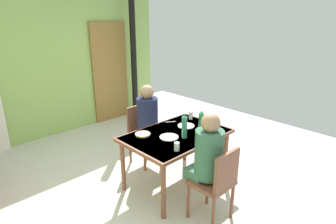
# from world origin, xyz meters

# --- Properties ---
(ground_plane) EXTENTS (7.10, 7.10, 0.00)m
(ground_plane) POSITION_xyz_m (0.00, 0.00, 0.00)
(ground_plane) COLOR beige
(wall_back) EXTENTS (4.68, 0.10, 2.73)m
(wall_back) POSITION_xyz_m (0.00, 2.73, 1.37)
(wall_back) COLOR #93BA5F
(wall_back) RESTS_ON ground_plane
(door_wooden) EXTENTS (0.80, 0.05, 2.00)m
(door_wooden) POSITION_xyz_m (1.23, 2.65, 1.00)
(door_wooden) COLOR olive
(door_wooden) RESTS_ON ground_plane
(stove_pipe_column) EXTENTS (0.12, 0.12, 2.73)m
(stove_pipe_column) POSITION_xyz_m (1.64, 2.38, 1.37)
(stove_pipe_column) COLOR black
(stove_pipe_column) RESTS_ON ground_plane
(dining_table) EXTENTS (1.29, 0.87, 0.73)m
(dining_table) POSITION_xyz_m (0.42, -0.04, 0.65)
(dining_table) COLOR brown
(dining_table) RESTS_ON ground_plane
(chair_near_diner) EXTENTS (0.40, 0.40, 0.87)m
(chair_near_diner) POSITION_xyz_m (0.21, -0.83, 0.50)
(chair_near_diner) COLOR brown
(chair_near_diner) RESTS_ON ground_plane
(chair_far_diner) EXTENTS (0.40, 0.40, 0.87)m
(chair_far_diner) POSITION_xyz_m (0.51, 0.75, 0.50)
(chair_far_diner) COLOR brown
(chair_far_diner) RESTS_ON ground_plane
(person_near_diner) EXTENTS (0.30, 0.37, 0.77)m
(person_near_diner) POSITION_xyz_m (0.21, -0.69, 0.78)
(person_near_diner) COLOR #426F55
(person_near_diner) RESTS_ON ground_plane
(person_far_diner) EXTENTS (0.30, 0.37, 0.77)m
(person_far_diner) POSITION_xyz_m (0.51, 0.62, 0.78)
(person_far_diner) COLOR #142C3D
(person_far_diner) RESTS_ON ground_plane
(water_bottle_green_near) EXTENTS (0.07, 0.07, 0.30)m
(water_bottle_green_near) POSITION_xyz_m (0.40, -0.18, 0.87)
(water_bottle_green_near) COLOR #398A6A
(water_bottle_green_near) RESTS_ON dining_table
(water_bottle_green_far) EXTENTS (0.07, 0.07, 0.31)m
(water_bottle_green_far) POSITION_xyz_m (0.64, -0.25, 0.87)
(water_bottle_green_far) COLOR #267F4C
(water_bottle_green_far) RESTS_ON dining_table
(serving_bowl_center) EXTENTS (0.17, 0.17, 0.05)m
(serving_bowl_center) POSITION_xyz_m (0.87, -0.15, 0.75)
(serving_bowl_center) COLOR #F1E8CB
(serving_bowl_center) RESTS_ON dining_table
(dinner_plate_near_left) EXTENTS (0.23, 0.23, 0.01)m
(dinner_plate_near_left) POSITION_xyz_m (0.27, -0.06, 0.73)
(dinner_plate_near_left) COLOR white
(dinner_plate_near_left) RESTS_ON dining_table
(dinner_plate_near_right) EXTENTS (0.22, 0.22, 0.01)m
(dinner_plate_near_right) POSITION_xyz_m (0.68, 0.04, 0.73)
(dinner_plate_near_right) COLOR white
(dinner_plate_near_right) RESTS_ON dining_table
(drinking_glass_by_near_diner) EXTENTS (0.06, 0.06, 0.10)m
(drinking_glass_by_near_diner) POSITION_xyz_m (0.09, -0.36, 0.78)
(drinking_glass_by_near_diner) COLOR silver
(drinking_glass_by_near_diner) RESTS_ON dining_table
(drinking_glass_by_far_diner) EXTENTS (0.06, 0.06, 0.11)m
(drinking_glass_by_far_diner) POSITION_xyz_m (0.94, 0.19, 0.78)
(drinking_glass_by_far_diner) COLOR silver
(drinking_glass_by_far_diner) RESTS_ON dining_table
(bread_plate_sliced) EXTENTS (0.19, 0.19, 0.02)m
(bread_plate_sliced) POSITION_xyz_m (0.09, 0.23, 0.74)
(bread_plate_sliced) COLOR #DBB77A
(bread_plate_sliced) RESTS_ON dining_table
(cutlery_knife_near) EXTENTS (0.14, 0.09, 0.00)m
(cutlery_knife_near) POSITION_xyz_m (0.65, 0.30, 0.73)
(cutlery_knife_near) COLOR silver
(cutlery_knife_near) RESTS_ON dining_table
(cutlery_fork_near) EXTENTS (0.03, 0.15, 0.00)m
(cutlery_fork_near) POSITION_xyz_m (0.86, -0.36, 0.73)
(cutlery_fork_near) COLOR silver
(cutlery_fork_near) RESTS_ON dining_table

